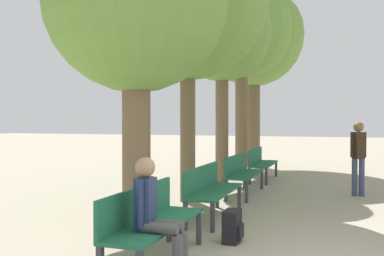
{
  "coord_description": "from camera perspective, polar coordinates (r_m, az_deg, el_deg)",
  "views": [
    {
      "loc": [
        0.2,
        -4.41,
        1.64
      ],
      "look_at": [
        -2.53,
        3.45,
        1.5
      ],
      "focal_mm": 40.0,
      "sensor_mm": 36.0,
      "label": 1
    }
  ],
  "objects": [
    {
      "name": "backpack",
      "position": [
        5.93,
        5.42,
        -12.94
      ],
      "size": [
        0.24,
        0.35,
        0.43
      ],
      "color": "black",
      "rests_on": "ground_plane"
    },
    {
      "name": "bench_row_3",
      "position": [
        11.9,
        9.1,
        -4.4
      ],
      "size": [
        0.51,
        1.85,
        0.87
      ],
      "color": "#1E6042",
      "rests_on": "ground_plane"
    },
    {
      "name": "person_seated",
      "position": [
        4.59,
        -4.92,
        -11.14
      ],
      "size": [
        0.56,
        0.32,
        1.26
      ],
      "color": "#4C4C4C",
      "rests_on": "ground_plane"
    },
    {
      "name": "tree_row_2",
      "position": [
        11.43,
        4.03,
        12.44
      ],
      "size": [
        2.58,
        2.58,
        5.25
      ],
      "color": "brown",
      "rests_on": "ground_plane"
    },
    {
      "name": "bench_row_0",
      "position": [
        5.04,
        -5.68,
        -11.84
      ],
      "size": [
        0.51,
        1.85,
        0.87
      ],
      "color": "#1E6042",
      "rests_on": "ground_plane"
    },
    {
      "name": "bench_row_1",
      "position": [
        7.25,
        2.39,
        -7.87
      ],
      "size": [
        0.51,
        1.85,
        0.87
      ],
      "color": "#1E6042",
      "rests_on": "ground_plane"
    },
    {
      "name": "tree_row_4",
      "position": [
        15.54,
        8.13,
        11.82
      ],
      "size": [
        3.54,
        3.54,
        6.39
      ],
      "color": "brown",
      "rests_on": "ground_plane"
    },
    {
      "name": "tree_row_0",
      "position": [
        6.77,
        -7.48,
        16.2
      ],
      "size": [
        2.8,
        2.8,
        4.87
      ],
      "color": "brown",
      "rests_on": "ground_plane"
    },
    {
      "name": "tree_row_1",
      "position": [
        9.0,
        -0.58,
        16.76
      ],
      "size": [
        3.3,
        3.3,
        5.76
      ],
      "color": "brown",
      "rests_on": "ground_plane"
    },
    {
      "name": "bench_row_2",
      "position": [
        9.56,
        6.57,
        -5.72
      ],
      "size": [
        0.51,
        1.85,
        0.87
      ],
      "color": "#1E6042",
      "rests_on": "ground_plane"
    },
    {
      "name": "tree_row_3",
      "position": [
        13.76,
        6.62,
        12.89
      ],
      "size": [
        3.15,
        3.15,
        6.1
      ],
      "color": "brown",
      "rests_on": "ground_plane"
    },
    {
      "name": "pedestrian_near",
      "position": [
        9.97,
        21.29,
        -3.18
      ],
      "size": [
        0.33,
        0.28,
        1.62
      ],
      "color": "#384260",
      "rests_on": "ground_plane"
    }
  ]
}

